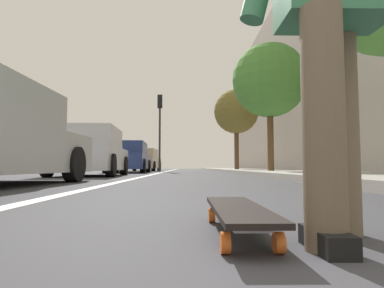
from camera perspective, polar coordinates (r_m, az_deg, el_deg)
The scene contains 11 objects.
ground_plane at distance 10.37m, azimuth -0.48°, elevation -5.49°, with size 80.00×80.00×0.00m, color #38383D.
lane_stripe_white at distance 20.41m, azimuth -4.39°, elevation -4.72°, with size 52.00×0.16×0.01m, color silver.
sidewalk_curb at distance 18.71m, azimuth 10.05°, elevation -4.54°, with size 52.00×3.20×0.14m, color #9E9B93.
building_facade at distance 24.01m, azimuth 15.56°, elevation 9.57°, with size 40.00×1.20×11.67m, color gray.
skateboard at distance 1.39m, azimuth 7.88°, elevation -11.43°, with size 0.84×0.20×0.11m.
parked_car_mid at distance 10.69m, azimuth -17.08°, elevation -1.47°, with size 4.17×2.07×1.48m.
parked_car_far at distance 16.50m, azimuth -10.83°, elevation -2.38°, with size 4.48×1.99×1.48m.
parked_car_end at distance 22.70m, azimuth -8.39°, elevation -2.82°, with size 4.49×2.17×1.48m.
traffic_light at distance 20.15m, azimuth -5.56°, elevation 4.34°, with size 0.33×0.28×4.64m.
street_tree_mid at distance 13.15m, azimuth 13.21°, elevation 10.58°, with size 2.82×2.82×4.98m.
street_tree_far at distance 21.30m, azimuth 7.63°, elevation 5.54°, with size 2.83×2.83×5.22m.
Camera 1 is at (-0.37, 0.08, 0.27)m, focal length 30.98 mm.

